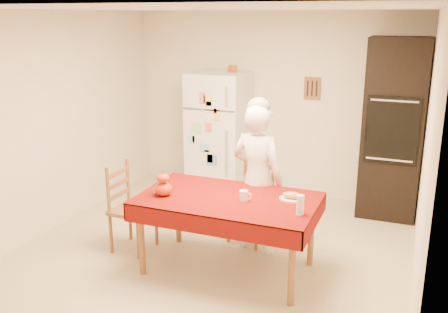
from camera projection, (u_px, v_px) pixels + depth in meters
The scene contains 17 objects.
floor at pixel (209, 256), 5.24m from camera, with size 4.50×4.50×0.00m, color tan.
room_shell at pixel (207, 104), 4.79m from camera, with size 4.02×4.52×2.51m.
refrigerator at pixel (219, 134), 6.91m from camera, with size 0.75×0.74×1.70m.
oven_cabinet at pixel (393, 129), 6.08m from camera, with size 0.70×0.62×2.20m.
dining_table at pixel (228, 204), 4.79m from camera, with size 1.70×1.00×0.76m.
chair_far at pixel (254, 196), 5.53m from camera, with size 0.50×0.49×0.95m.
chair_left at pixel (128, 204), 5.30m from camera, with size 0.41×0.43×0.95m.
seated_woman at pixel (257, 179), 5.19m from camera, with size 0.58×0.38×1.60m, color silver.
coffee_mug at pixel (244, 196), 4.67m from camera, with size 0.08×0.08×0.10m, color white.
pumpkin_lower at pixel (163, 189), 4.81m from camera, with size 0.17×0.17×0.13m, color #C63E04.
pumpkin_upper at pixel (163, 178), 4.78m from camera, with size 0.12×0.12×0.09m, color red.
wine_glass at pixel (300, 205), 4.34m from camera, with size 0.07×0.07×0.18m, color silver.
bread_plate at pixel (292, 199), 4.69m from camera, with size 0.24×0.24×0.02m, color white.
bread_loaf at pixel (292, 195), 4.68m from camera, with size 0.18×0.10×0.06m, color #A98453.
spice_jar_left at pixel (230, 69), 6.66m from camera, with size 0.05×0.05×0.10m, color brown.
spice_jar_mid at pixel (233, 69), 6.65m from camera, with size 0.05×0.05×0.10m, color #944C1B.
spice_jar_right at pixel (235, 69), 6.64m from camera, with size 0.05×0.05×0.10m, color brown.
Camera 1 is at (1.91, -4.35, 2.45)m, focal length 40.00 mm.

